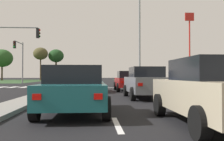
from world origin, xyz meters
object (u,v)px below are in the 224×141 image
object	(u,v)px
car_teal_second	(75,89)
pedestrian_at_median	(76,75)
traffic_signal_near_left	(4,44)
fastfood_pole_sign	(189,32)
car_blue_third	(85,81)
car_red_near	(128,81)
car_white_fifth	(69,79)
car_grey_seventh	(146,82)
treeline_third	(41,54)
car_navy_fourth	(73,77)
car_beige_sixth	(212,91)
street_lamp_second	(140,34)
traffic_signal_far_left	(20,55)
treeline_second	(2,58)
treeline_fourth	(56,56)

from	to	relation	value
car_teal_second	pedestrian_at_median	size ratio (longest dim) A/B	2.28
traffic_signal_near_left	fastfood_pole_sign	size ratio (longest dim) A/B	0.44
car_blue_third	traffic_signal_near_left	world-z (taller)	traffic_signal_near_left
car_teal_second	pedestrian_at_median	bearing A→B (deg)	94.08
car_red_near	car_white_fifth	xyz separation A→B (m)	(-5.72, 12.05, -0.01)
car_blue_third	pedestrian_at_median	size ratio (longest dim) A/B	2.47
car_grey_seventh	treeline_third	xyz separation A→B (m)	(-15.53, 48.38, 5.54)
car_teal_second	car_navy_fourth	xyz separation A→B (m)	(-4.61, 52.71, 0.06)
car_beige_sixth	traffic_signal_near_left	distance (m)	22.39
street_lamp_second	fastfood_pole_sign	distance (m)	25.63
car_beige_sixth	fastfood_pole_sign	bearing A→B (deg)	69.62
traffic_signal_far_left	fastfood_pole_sign	xyz separation A→B (m)	(29.62, 13.08, 5.80)
car_red_near	car_navy_fourth	bearing A→B (deg)	100.72
traffic_signal_far_left	pedestrian_at_median	distance (m)	9.25
car_grey_seventh	pedestrian_at_median	bearing A→B (deg)	101.34
car_beige_sixth	treeline_third	size ratio (longest dim) A/B	0.57
traffic_signal_near_left	traffic_signal_far_left	size ratio (longest dim) A/B	1.00
car_teal_second	traffic_signal_far_left	xyz separation A→B (m)	(-9.95, 28.70, 3.35)
car_teal_second	fastfood_pole_sign	size ratio (longest dim) A/B	0.30
pedestrian_at_median	treeline_third	bearing A→B (deg)	-22.99
car_grey_seventh	treeline_second	xyz separation A→B (m)	(-25.09, 50.12, 4.56)
traffic_signal_far_left	fastfood_pole_sign	distance (m)	32.90
pedestrian_at_median	street_lamp_second	bearing A→B (deg)	164.01
car_teal_second	car_grey_seventh	bearing A→B (deg)	57.68
street_lamp_second	treeline_fourth	world-z (taller)	street_lamp_second
car_beige_sixth	treeline_third	distance (m)	58.00
car_grey_seventh	treeline_fourth	xyz separation A→B (m)	(-12.05, 49.56, 5.11)
car_white_fifth	car_grey_seventh	distance (m)	19.27
treeline_fourth	street_lamp_second	bearing A→B (deg)	-66.87
traffic_signal_near_left	fastfood_pole_sign	world-z (taller)	fastfood_pole_sign
street_lamp_second	fastfood_pole_sign	bearing A→B (deg)	56.69
car_white_fifth	treeline_second	xyz separation A→B (m)	(-19.31, 31.73, 4.62)
car_beige_sixth	car_grey_seventh	size ratio (longest dim) A/B	1.05
car_red_near	car_grey_seventh	size ratio (longest dim) A/B	0.99
car_red_near	traffic_signal_far_left	size ratio (longest dim) A/B	0.70
car_red_near	treeline_second	xyz separation A→B (m)	(-25.03, 43.78, 4.61)
car_white_fifth	fastfood_pole_sign	world-z (taller)	fastfood_pole_sign
car_grey_seventh	treeline_third	world-z (taller)	treeline_third
car_beige_sixth	treeline_fourth	distance (m)	58.27
car_blue_third	car_white_fifth	xyz separation A→B (m)	(-2.45, 13.04, -0.00)
traffic_signal_near_left	treeline_third	distance (m)	36.92
treeline_third	treeline_second	bearing A→B (deg)	169.73
traffic_signal_far_left	treeline_fourth	xyz separation A→B (m)	(1.16, 26.01, 1.84)
car_red_near	traffic_signal_near_left	bearing A→B (deg)	154.18
car_beige_sixth	treeline_fourth	xyz separation A→B (m)	(-12.19, 56.75, 5.13)
traffic_signal_near_left	street_lamp_second	xyz separation A→B (m)	(13.80, 3.71, 1.76)
treeline_second	traffic_signal_far_left	bearing A→B (deg)	-65.90
traffic_signal_far_left	car_blue_third	bearing A→B (deg)	-61.52
car_blue_third	car_beige_sixth	size ratio (longest dim) A/B	1.01
car_grey_seventh	car_teal_second	bearing A→B (deg)	-122.32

